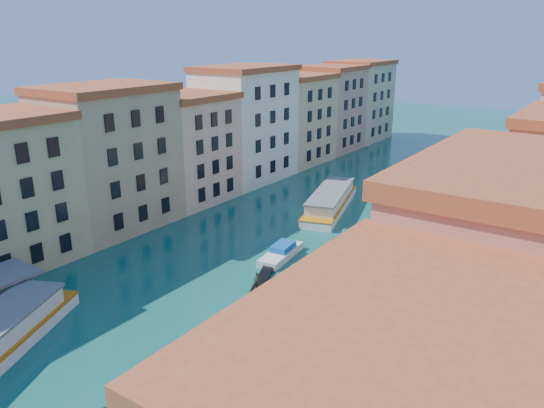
{
  "coord_description": "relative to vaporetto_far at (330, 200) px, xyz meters",
  "views": [
    {
      "loc": [
        33.54,
        -7.15,
        26.51
      ],
      "look_at": [
        -3.59,
        46.93,
        5.32
      ],
      "focal_mm": 35.0,
      "sensor_mm": 36.0,
      "label": 1
    }
  ],
  "objects": [
    {
      "name": "vaporetto_far",
      "position": [
        0.0,
        0.0,
        0.0
      ],
      "size": [
        10.43,
        21.3,
        3.1
      ],
      "rotation": [
        0.0,
        0.0,
        0.29
      ],
      "color": "white",
      "rests_on": "ground"
    },
    {
      "name": "mooring_poles_right",
      "position": [
        23.0,
        -34.86,
        -0.09
      ],
      "size": [
        1.44,
        54.24,
        3.2
      ],
      "color": "#50301B",
      "rests_on": "ground"
    },
    {
      "name": "gondola_fore",
      "position": [
        5.52,
        -25.66,
        -0.94
      ],
      "size": [
        6.17,
        12.69,
        2.67
      ],
      "rotation": [
        0.0,
        0.0,
        0.4
      ],
      "color": "black",
      "rests_on": "ground"
    },
    {
      "name": "quay",
      "position": [
        25.9,
        1.34,
        -0.89
      ],
      "size": [
        4.0,
        140.0,
        1.0
      ],
      "primitive_type": "cube",
      "color": "gray",
      "rests_on": "ground"
    },
    {
      "name": "motorboat_mid",
      "position": [
        4.14,
        -20.25,
        -0.75
      ],
      "size": [
        3.49,
        8.25,
        1.66
      ],
      "rotation": [
        0.0,
        0.0,
        0.13
      ],
      "color": "silver",
      "rests_on": "ground"
    },
    {
      "name": "gondola_right",
      "position": [
        12.29,
        -48.95,
        -0.91
      ],
      "size": [
        4.81,
        12.38,
        2.54
      ],
      "rotation": [
        0.0,
        0.0,
        -0.31
      ],
      "color": "black",
      "rests_on": "ground"
    },
    {
      "name": "restaurant_awnings",
      "position": [
        26.09,
        -40.65,
        1.59
      ],
      "size": [
        3.2,
        44.55,
        3.12
      ],
      "color": "maroon",
      "rests_on": "ground"
    },
    {
      "name": "left_bank_palazzos",
      "position": [
        -22.1,
        1.02,
        8.31
      ],
      "size": [
        12.8,
        128.4,
        21.0
      ],
      "color": "beige",
      "rests_on": "ground"
    },
    {
      "name": "gondola_far",
      "position": [
        14.53,
        -19.71,
        -1.08
      ],
      "size": [
        6.66,
        9.3,
        1.52
      ],
      "rotation": [
        0.0,
        0.0,
        0.59
      ],
      "color": "black",
      "rests_on": "ground"
    },
    {
      "name": "motorboat_far",
      "position": [
        8.83,
        20.98,
        -0.79
      ],
      "size": [
        2.68,
        7.58,
        1.55
      ],
      "rotation": [
        0.0,
        0.0,
        0.05
      ],
      "color": "silver",
      "rests_on": "ground"
    }
  ]
}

